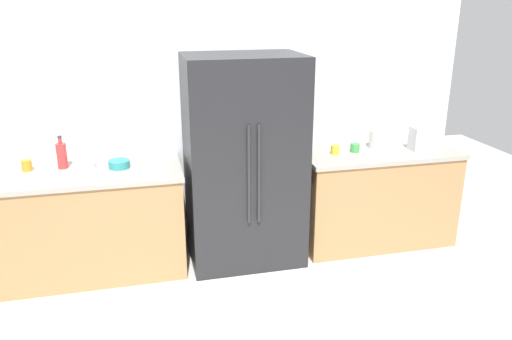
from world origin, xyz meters
The scene contains 12 objects.
kitchen_back_panel centered at (0.00, 1.84, 1.35)m, with size 4.73×0.10×2.70m, color silver.
counter_left centered at (-1.06, 1.46, 0.44)m, with size 1.53×0.67×0.89m.
counter_right centered at (1.47, 1.46, 0.44)m, with size 1.43×0.67×0.89m.
refrigerator centered at (0.23, 1.43, 0.88)m, with size 0.96×0.71×1.77m.
toaster centered at (1.86, 1.39, 0.99)m, with size 0.21×0.14×0.21m, color silver.
rice_cooker centered at (1.53, 1.53, 1.01)m, with size 0.22×0.22×0.26m.
bottle_a centered at (-1.23, 1.60, 0.99)m, with size 0.08×0.08×0.27m.
cup_a centered at (1.05, 1.45, 0.93)m, with size 0.07×0.07×0.08m, color yellow.
cup_b centered at (-1.50, 1.60, 0.93)m, with size 0.08×0.08×0.09m, color orange.
cup_c centered at (1.25, 1.47, 0.93)m, with size 0.08×0.08×0.08m, color green.
bowl_a centered at (-0.79, 1.50, 0.92)m, with size 0.17×0.17×0.06m, color teal.
bowl_b centered at (-1.05, 1.53, 0.91)m, with size 0.16×0.16×0.06m, color white.
Camera 1 is at (-0.61, -2.48, 2.17)m, focal length 35.12 mm.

